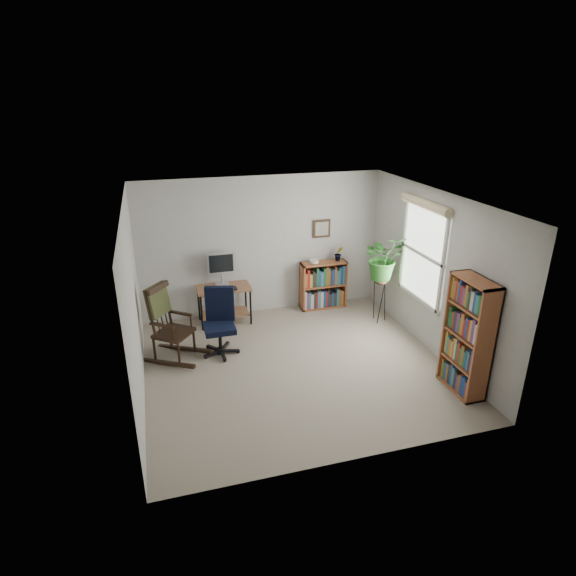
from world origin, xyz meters
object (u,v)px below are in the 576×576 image
object	(u,v)px
office_chair	(219,323)
rocking_chair	(173,323)
tall_bookshelf	(468,337)
low_bookshelf	(323,285)
desk	(224,305)

from	to	relation	value
office_chair	rocking_chair	xyz separation A→B (m)	(-0.66, 0.05, 0.07)
tall_bookshelf	rocking_chair	bearing A→B (deg)	152.47
low_bookshelf	tall_bookshelf	world-z (taller)	tall_bookshelf
office_chair	low_bookshelf	xyz separation A→B (m)	(2.05, 1.17, -0.08)
desk	low_bookshelf	xyz separation A→B (m)	(1.81, 0.12, 0.11)
desk	rocking_chair	bearing A→B (deg)	-131.59
desk	rocking_chair	distance (m)	1.37
tall_bookshelf	office_chair	bearing A→B (deg)	148.06
rocking_chair	low_bookshelf	world-z (taller)	rocking_chair
office_chair	rocking_chair	size ratio (longest dim) A/B	0.89
rocking_chair	tall_bookshelf	distance (m)	4.02
rocking_chair	tall_bookshelf	world-z (taller)	tall_bookshelf
desk	office_chair	xyz separation A→B (m)	(-0.24, -1.05, 0.19)
desk	office_chair	size ratio (longest dim) A/B	0.87
office_chair	rocking_chair	distance (m)	0.66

